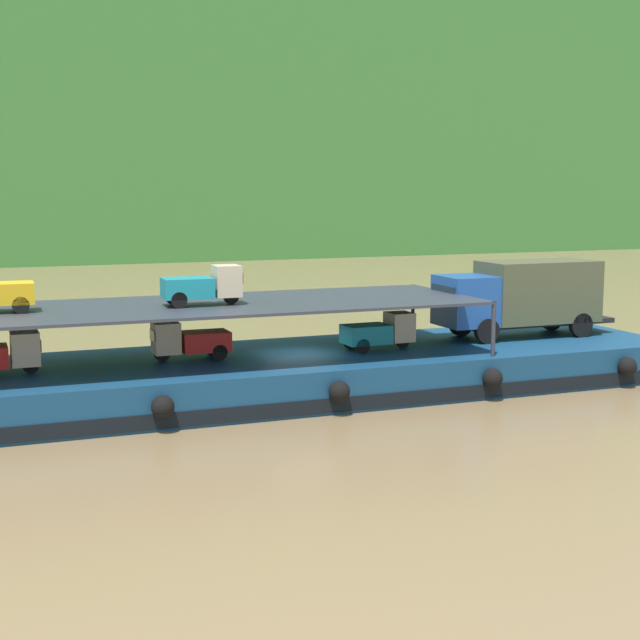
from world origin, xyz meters
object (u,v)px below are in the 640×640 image
(cargo_barge, at_px, (299,373))
(covered_lorry, at_px, (521,296))
(mini_truck_lower_mid, at_px, (380,332))
(mini_truck_upper_mid, at_px, (203,286))
(mini_truck_lower_aft, at_px, (189,340))

(cargo_barge, relative_size, covered_lorry, 3.77)
(cargo_barge, relative_size, mini_truck_lower_mid, 10.74)
(cargo_barge, relative_size, mini_truck_upper_mid, 10.68)
(cargo_barge, relative_size, mini_truck_lower_aft, 10.79)
(covered_lorry, bearing_deg, cargo_barge, -178.01)
(cargo_barge, height_order, mini_truck_lower_mid, mini_truck_lower_mid)
(covered_lorry, relative_size, mini_truck_upper_mid, 2.83)
(cargo_barge, height_order, mini_truck_lower_aft, mini_truck_lower_aft)
(mini_truck_upper_mid, bearing_deg, mini_truck_lower_mid, -0.54)
(mini_truck_lower_aft, bearing_deg, mini_truck_upper_mid, -56.87)
(mini_truck_lower_aft, bearing_deg, covered_lorry, 0.18)
(mini_truck_lower_aft, bearing_deg, mini_truck_lower_mid, -5.30)
(cargo_barge, bearing_deg, covered_lorry, 1.99)
(mini_truck_lower_mid, bearing_deg, mini_truck_upper_mid, 179.46)
(covered_lorry, distance_m, mini_truck_lower_aft, 13.93)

